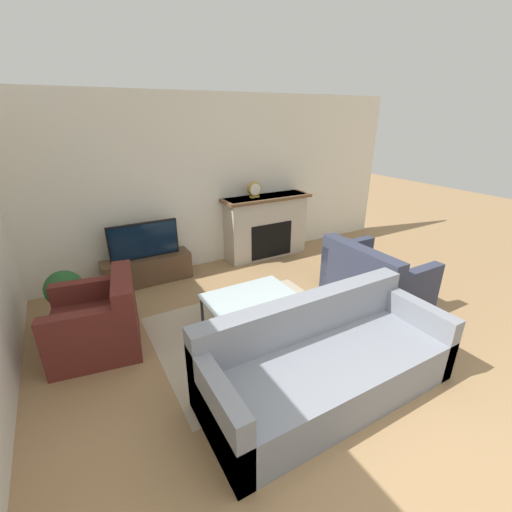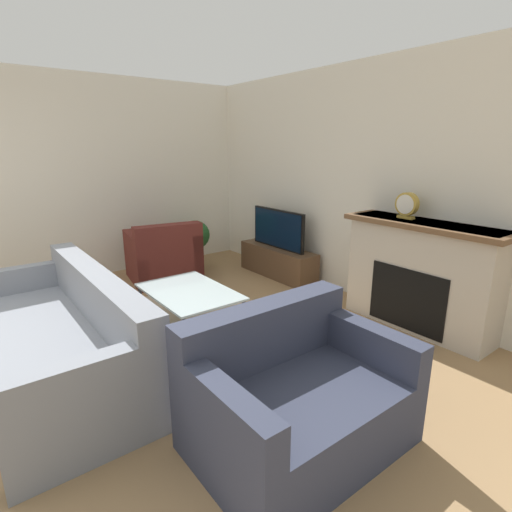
{
  "view_description": "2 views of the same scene",
  "coord_description": "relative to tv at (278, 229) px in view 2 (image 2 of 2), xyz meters",
  "views": [
    {
      "loc": [
        -1.76,
        -0.81,
        2.39
      ],
      "look_at": [
        0.19,
        2.61,
        0.75
      ],
      "focal_mm": 24.0,
      "sensor_mm": 36.0,
      "label": 1
    },
    {
      "loc": [
        3.24,
        0.55,
        1.8
      ],
      "look_at": [
        0.2,
        2.88,
        0.73
      ],
      "focal_mm": 28.0,
      "sensor_mm": 36.0,
      "label": 2
    }
  ],
  "objects": [
    {
      "name": "couch_sectional",
      "position": [
        0.89,
        -3.02,
        -0.39
      ],
      "size": [
        2.32,
        0.95,
        0.82
      ],
      "color": "gray",
      "rests_on": "ground_plane"
    },
    {
      "name": "coffee_table",
      "position": [
        0.77,
        -1.81,
        -0.3
      ],
      "size": [
        1.05,
        0.71,
        0.41
      ],
      "color": "#333338",
      "rests_on": "ground_plane"
    },
    {
      "name": "tv_stand",
      "position": [
        0.0,
        0.0,
        -0.47
      ],
      "size": [
        1.28,
        0.35,
        0.41
      ],
      "color": "brown",
      "rests_on": "ground_plane"
    },
    {
      "name": "wall_back",
      "position": [
        0.86,
        0.29,
        0.67
      ],
      "size": [
        7.93,
        0.06,
        2.7
      ],
      "color": "silver",
      "rests_on": "ground_plane"
    },
    {
      "name": "area_rug",
      "position": [
        0.77,
        -1.93,
        -0.68
      ],
      "size": [
        2.25,
        1.91,
        0.0
      ],
      "color": "#B7A88E",
      "rests_on": "ground_plane"
    },
    {
      "name": "fireplace",
      "position": [
        2.11,
        0.05,
        -0.11
      ],
      "size": [
        1.58,
        0.47,
        1.09
      ],
      "color": "#BCB2A3",
      "rests_on": "ground_plane"
    },
    {
      "name": "armchair_by_window",
      "position": [
        -0.83,
        -1.34,
        -0.38
      ],
      "size": [
        1.0,
        1.0,
        0.82
      ],
      "rotation": [
        0.0,
        0.0,
        -1.73
      ],
      "color": "#5B231E",
      "rests_on": "ground_plane"
    },
    {
      "name": "potted_plant",
      "position": [
        -1.1,
        -0.69,
        -0.22
      ],
      "size": [
        0.43,
        0.43,
        0.71
      ],
      "color": "#AD704C",
      "rests_on": "ground_plane"
    },
    {
      "name": "wall_left",
      "position": [
        -1.64,
        -1.91,
        0.67
      ],
      "size": [
        0.06,
        7.33,
        2.7
      ],
      "color": "silver",
      "rests_on": "ground_plane"
    },
    {
      "name": "couch_loveseat",
      "position": [
        2.57,
        -2.05,
        -0.39
      ],
      "size": [
        0.9,
        1.27,
        0.82
      ],
      "rotation": [
        0.0,
        0.0,
        1.57
      ],
      "color": "#33384C",
      "rests_on": "ground_plane"
    },
    {
      "name": "tv",
      "position": [
        0.0,
        0.0,
        0.0
      ],
      "size": [
        0.99,
        0.06,
        0.53
      ],
      "color": "black",
      "rests_on": "tv_stand"
    },
    {
      "name": "mantel_clock",
      "position": [
        1.89,
        0.05,
        0.54
      ],
      "size": [
        0.23,
        0.07,
        0.26
      ],
      "color": "#B79338",
      "rests_on": "fireplace"
    }
  ]
}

